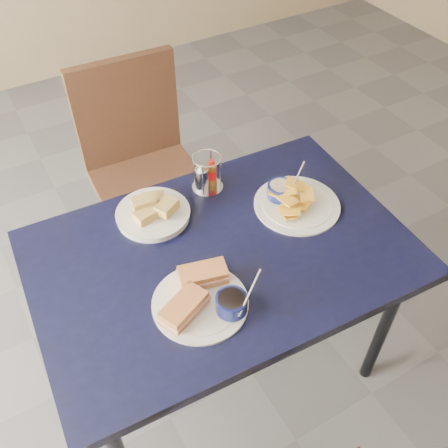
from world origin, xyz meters
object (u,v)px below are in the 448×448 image
chair_far (139,157)px  sandwich_plate (203,297)px  bread_basket (153,212)px  plantain_plate (291,200)px  condiment_caddy (206,176)px  dining_table (222,265)px

chair_far → sandwich_plate: (-0.18, -0.96, 0.22)m
bread_basket → chair_far: bearing=73.9°
plantain_plate → bread_basket: 0.47m
sandwich_plate → bread_basket: 0.39m
chair_far → plantain_plate: size_ratio=3.30×
sandwich_plate → condiment_caddy: size_ratio=2.23×
bread_basket → condiment_caddy: 0.23m
plantain_plate → sandwich_plate: bearing=-154.8°
chair_far → sandwich_plate: 1.00m
dining_table → sandwich_plate: (-0.14, -0.14, 0.09)m
chair_far → condiment_caddy: chair_far is taller
chair_far → sandwich_plate: chair_far is taller
dining_table → bread_basket: 0.29m
sandwich_plate → chair_far: bearing=79.2°
sandwich_plate → plantain_plate: (0.45, 0.21, -0.01)m
plantain_plate → bread_basket: plantain_plate is taller
dining_table → condiment_caddy: condiment_caddy is taller
sandwich_plate → condiment_caddy: condiment_caddy is taller
plantain_plate → condiment_caddy: bearing=134.5°
sandwich_plate → condiment_caddy: bearing=60.7°
plantain_plate → condiment_caddy: condiment_caddy is taller
sandwich_plate → bread_basket: size_ratio=1.25×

